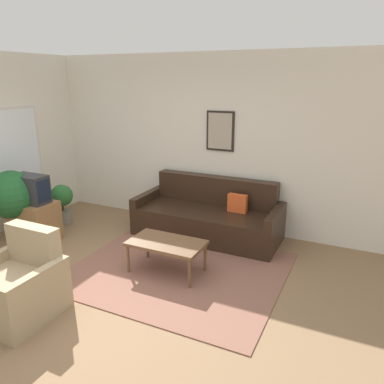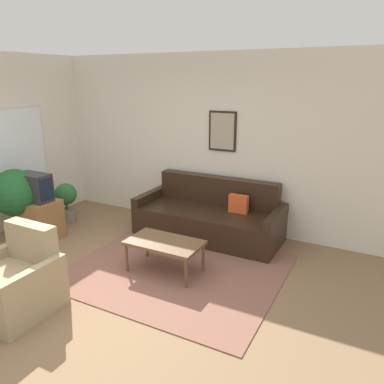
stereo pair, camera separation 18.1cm
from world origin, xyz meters
name	(u,v)px [view 1 (the left image)]	position (x,y,z in m)	size (l,w,h in m)	color
ground_plane	(90,304)	(0.00, 0.00, 0.00)	(16.00, 16.00, 0.00)	#846647
area_rug	(178,270)	(0.50, 1.06, 0.01)	(2.56, 2.18, 0.01)	brown
wall_back	(197,142)	(0.00, 2.71, 1.35)	(8.00, 0.09, 2.70)	silver
couch	(209,217)	(0.41, 2.24, 0.30)	(2.17, 0.90, 0.87)	black
coffee_table	(167,245)	(0.40, 0.97, 0.37)	(0.92, 0.53, 0.41)	brown
tv_stand	(34,222)	(-1.83, 0.97, 0.30)	(0.64, 0.48, 0.60)	olive
tv	(30,189)	(-1.83, 0.97, 0.80)	(0.54, 0.28, 0.41)	#2D2D33
armchair	(17,287)	(-0.55, -0.42, 0.29)	(0.80, 0.76, 0.86)	tan
potted_plant_tall	(12,196)	(-2.03, 0.81, 0.71)	(0.69, 0.69, 1.07)	#935638
potted_plant_by_window	(62,201)	(-1.96, 1.68, 0.39)	(0.36, 0.36, 0.66)	slate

